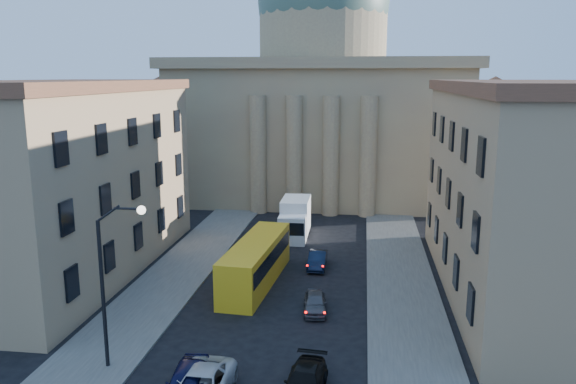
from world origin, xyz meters
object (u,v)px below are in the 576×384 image
street_lamp (111,273)px  city_bus (256,261)px  box_truck (295,219)px  car_left_near (187,382)px

street_lamp → city_bus: 14.47m
city_bus → street_lamp: bearing=-105.8°
street_lamp → box_truck: bearing=76.5°
box_truck → car_left_near: bearing=-94.5°
city_bus → box_truck: (1.31, 12.61, -0.05)m
car_left_near → city_bus: bearing=83.7°
city_bus → car_left_near: bearing=-87.1°
street_lamp → city_bus: size_ratio=0.77×
city_bus → box_truck: bearing=88.6°
car_left_near → box_truck: size_ratio=0.69×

